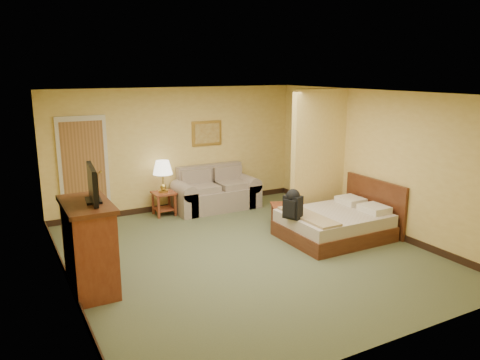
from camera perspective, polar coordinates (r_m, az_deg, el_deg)
floor at (r=7.78m, az=0.68°, el=-8.96°), size 6.00×6.00×0.00m
ceiling at (r=7.21m, az=0.74°, el=10.53°), size 6.00×6.00×0.00m
back_wall at (r=10.07m, az=-7.65°, el=3.75°), size 5.50×0.02×2.60m
left_wall at (r=6.55m, az=-20.83°, el=-2.17°), size 0.02×6.00×2.60m
right_wall at (r=9.03m, az=16.15°, el=2.24°), size 0.02×6.00×2.60m
partition at (r=9.32m, az=9.53°, el=2.92°), size 1.20×0.15×2.60m
door at (r=9.58m, az=-18.47°, el=1.06°), size 0.94×0.16×2.10m
baseboard at (r=10.33m, az=-7.42°, el=-3.05°), size 5.50×0.02×0.12m
loveseat at (r=10.16m, az=-3.00°, el=-1.83°), size 1.83×0.85×0.93m
side_table at (r=9.80m, az=-9.27°, el=-2.42°), size 0.45×0.45×0.49m
table_lamp at (r=9.65m, az=-9.41°, el=1.40°), size 0.40×0.40×0.66m
coffee_table at (r=9.04m, az=5.98°, el=-3.85°), size 0.85×0.85×0.41m
wall_picture at (r=10.26m, az=-4.05°, el=5.71°), size 0.70×0.04×0.54m
dresser at (r=6.69m, az=-17.89°, el=-7.67°), size 0.61×1.16×1.24m
tv at (r=6.47m, az=-17.55°, el=-0.58°), size 0.23×0.79×0.48m
bed at (r=8.60m, az=11.76°, el=-5.16°), size 1.88×1.50×0.97m
backpack at (r=7.98m, az=6.47°, el=-2.80°), size 0.30×0.35×0.51m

